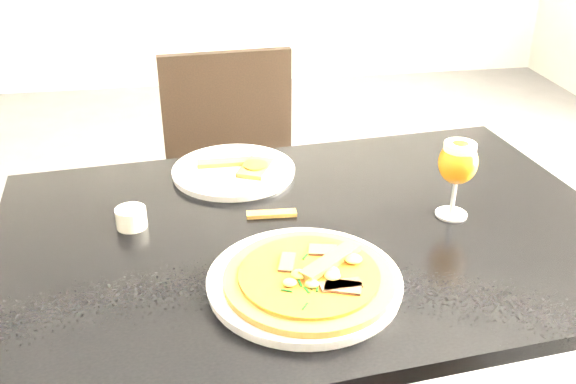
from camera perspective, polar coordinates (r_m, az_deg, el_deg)
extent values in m
cube|color=black|center=(1.25, 2.13, -3.93)|extent=(1.27, 0.91, 0.03)
cylinder|color=black|center=(1.72, -19.42, -11.00)|extent=(0.05, 0.05, 0.72)
cylinder|color=black|center=(1.91, 14.76, -6.09)|extent=(0.05, 0.05, 0.72)
cube|color=black|center=(1.91, -4.22, -2.32)|extent=(0.44, 0.44, 0.04)
cylinder|color=black|center=(1.89, -8.21, -11.45)|extent=(0.04, 0.04, 0.42)
cylinder|color=black|center=(1.93, 1.82, -10.11)|extent=(0.04, 0.04, 0.42)
cylinder|color=black|center=(2.15, -9.14, -5.97)|extent=(0.04, 0.04, 0.42)
cylinder|color=black|center=(2.19, -0.44, -4.93)|extent=(0.04, 0.04, 0.42)
cube|color=black|center=(1.97, -5.37, 6.52)|extent=(0.39, 0.06, 0.41)
cylinder|color=white|center=(1.08, 1.47, -8.00)|extent=(0.43, 0.43, 0.02)
cylinder|color=#8A5F21|center=(1.07, 1.90, -7.74)|extent=(0.28, 0.28, 0.01)
cylinder|color=#AC420E|center=(1.06, 1.90, -7.34)|extent=(0.23, 0.23, 0.01)
cube|color=#4F3922|center=(1.06, 3.53, -6.96)|extent=(0.06, 0.03, 0.00)
cube|color=#4F3922|center=(1.10, 1.40, -5.63)|extent=(0.03, 0.06, 0.00)
cube|color=#4F3922|center=(1.05, -1.93, -7.48)|extent=(0.06, 0.03, 0.00)
cube|color=#4F3922|center=(1.03, 2.24, -8.06)|extent=(0.03, 0.06, 0.00)
ellipsoid|color=#DFC948|center=(1.07, 2.75, -6.62)|extent=(0.03, 0.03, 0.01)
ellipsoid|color=#DFC948|center=(1.11, 1.29, -4.95)|extent=(0.03, 0.03, 0.01)
ellipsoid|color=#DFC948|center=(1.06, 0.88, -6.77)|extent=(0.03, 0.03, 0.01)
ellipsoid|color=#DFC948|center=(1.02, -1.19, -8.40)|extent=(0.03, 0.03, 0.01)
ellipsoid|color=#DFC948|center=(1.04, 2.10, -7.63)|extent=(0.03, 0.03, 0.01)
ellipsoid|color=#DFC948|center=(1.04, 5.62, -7.80)|extent=(0.03, 0.03, 0.01)
cube|color=#0B420D|center=(1.07, 2.05, -6.71)|extent=(0.01, 0.02, 0.00)
cube|color=#0B420D|center=(1.09, 1.27, -5.84)|extent=(0.00, 0.02, 0.00)
cube|color=#0B420D|center=(1.11, -0.70, -5.43)|extent=(0.01, 0.02, 0.00)
cube|color=#0B420D|center=(1.07, 0.40, -6.78)|extent=(0.02, 0.01, 0.00)
cube|color=#0B420D|center=(1.06, -1.41, -7.20)|extent=(0.02, 0.01, 0.00)
cube|color=#0B420D|center=(1.05, 1.17, -7.38)|extent=(0.02, 0.01, 0.00)
cube|color=#0B420D|center=(1.03, 0.40, -8.31)|extent=(0.02, 0.02, 0.00)
cube|color=#0B420D|center=(1.00, 1.13, -9.60)|extent=(0.01, 0.02, 0.00)
cube|color=#0B420D|center=(1.03, 2.36, -8.09)|extent=(0.00, 0.02, 0.00)
cube|color=#0B420D|center=(1.02, 4.18, -8.65)|extent=(0.01, 0.02, 0.00)
cube|color=#0B420D|center=(1.05, 2.68, -7.36)|extent=(0.02, 0.01, 0.00)
cube|color=#0B420D|center=(1.06, 4.39, -7.12)|extent=(0.02, 0.01, 0.00)
cube|color=#0B420D|center=(1.09, 5.44, -6.11)|extent=(0.02, 0.01, 0.00)
cube|color=#0B420D|center=(1.08, 2.86, -6.43)|extent=(0.02, 0.02, 0.00)
cube|color=#8A5F21|center=(1.09, 3.18, -5.80)|extent=(0.12, 0.10, 0.01)
cylinder|color=white|center=(1.46, -4.85, 1.87)|extent=(0.36, 0.36, 0.01)
cube|color=#8A5F21|center=(1.48, -5.76, 2.61)|extent=(0.12, 0.03, 0.01)
cube|color=#8A5F21|center=(1.44, -2.90, 2.16)|extent=(0.10, 0.12, 0.01)
cylinder|color=#AC420E|center=(1.44, -2.90, 2.41)|extent=(0.06, 0.06, 0.00)
cube|color=#8A5F21|center=(1.29, -1.47, -1.95)|extent=(0.10, 0.03, 0.01)
cylinder|color=silver|center=(1.28, -13.77, -2.23)|extent=(0.06, 0.06, 0.04)
cylinder|color=gold|center=(1.27, -13.84, -1.69)|extent=(0.05, 0.05, 0.01)
cylinder|color=#B6BBBF|center=(1.33, 14.30, -1.91)|extent=(0.06, 0.06, 0.00)
cylinder|color=#B6BBBF|center=(1.32, 14.48, -0.52)|extent=(0.01, 0.01, 0.07)
ellipsoid|color=#AE6510|center=(1.28, 14.88, 2.56)|extent=(0.08, 0.08, 0.09)
cylinder|color=white|center=(1.27, 15.06, 3.91)|extent=(0.06, 0.06, 0.01)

